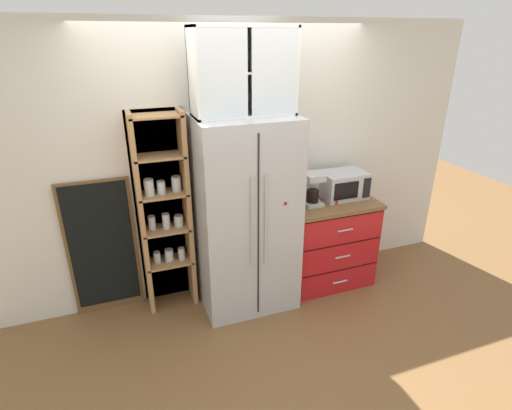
{
  "coord_description": "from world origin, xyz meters",
  "views": [
    {
      "loc": [
        -1.04,
        -3.1,
        2.42
      ],
      "look_at": [
        0.1,
        0.02,
        0.99
      ],
      "focal_mm": 28.12,
      "sensor_mm": 36.0,
      "label": 1
    }
  ],
  "objects_px": {
    "microwave": "(343,185)",
    "chalkboard_menu": "(102,248)",
    "mug_sage": "(299,204)",
    "coffee_maker": "(311,188)",
    "bottle_clear": "(332,190)",
    "refrigerator": "(246,216)",
    "mug_red": "(335,198)"
  },
  "relations": [
    {
      "from": "microwave",
      "to": "chalkboard_menu",
      "type": "bearing_deg",
      "value": 174.62
    },
    {
      "from": "mug_sage",
      "to": "chalkboard_menu",
      "type": "height_order",
      "value": "chalkboard_menu"
    },
    {
      "from": "coffee_maker",
      "to": "bottle_clear",
      "type": "distance_m",
      "value": 0.22
    },
    {
      "from": "refrigerator",
      "to": "mug_sage",
      "type": "xyz_separation_m",
      "value": [
        0.52,
        -0.03,
        0.05
      ]
    },
    {
      "from": "bottle_clear",
      "to": "refrigerator",
      "type": "bearing_deg",
      "value": -177.97
    },
    {
      "from": "refrigerator",
      "to": "mug_red",
      "type": "relative_size",
      "value": 15.29
    },
    {
      "from": "microwave",
      "to": "chalkboard_menu",
      "type": "height_order",
      "value": "chalkboard_menu"
    },
    {
      "from": "refrigerator",
      "to": "mug_sage",
      "type": "bearing_deg",
      "value": -2.82
    },
    {
      "from": "mug_sage",
      "to": "chalkboard_menu",
      "type": "relative_size",
      "value": 0.09
    },
    {
      "from": "bottle_clear",
      "to": "chalkboard_menu",
      "type": "distance_m",
      "value": 2.2
    },
    {
      "from": "coffee_maker",
      "to": "mug_red",
      "type": "bearing_deg",
      "value": -19.6
    },
    {
      "from": "bottle_clear",
      "to": "mug_sage",
      "type": "bearing_deg",
      "value": -171.26
    },
    {
      "from": "mug_red",
      "to": "bottle_clear",
      "type": "distance_m",
      "value": 0.09
    },
    {
      "from": "mug_red",
      "to": "chalkboard_menu",
      "type": "bearing_deg",
      "value": 171.09
    },
    {
      "from": "mug_sage",
      "to": "mug_red",
      "type": "bearing_deg",
      "value": -1.18
    },
    {
      "from": "mug_sage",
      "to": "coffee_maker",
      "type": "bearing_deg",
      "value": 24.2
    },
    {
      "from": "microwave",
      "to": "mug_sage",
      "type": "distance_m",
      "value": 0.55
    },
    {
      "from": "coffee_maker",
      "to": "mug_sage",
      "type": "height_order",
      "value": "coffee_maker"
    },
    {
      "from": "mug_red",
      "to": "chalkboard_menu",
      "type": "xyz_separation_m",
      "value": [
        -2.15,
        0.34,
        -0.3
      ]
    },
    {
      "from": "mug_sage",
      "to": "chalkboard_menu",
      "type": "distance_m",
      "value": 1.83
    },
    {
      "from": "coffee_maker",
      "to": "mug_sage",
      "type": "bearing_deg",
      "value": -155.8
    },
    {
      "from": "mug_sage",
      "to": "microwave",
      "type": "bearing_deg",
      "value": 11.98
    },
    {
      "from": "refrigerator",
      "to": "microwave",
      "type": "xyz_separation_m",
      "value": [
        1.05,
        0.09,
        0.14
      ]
    },
    {
      "from": "microwave",
      "to": "mug_red",
      "type": "height_order",
      "value": "microwave"
    },
    {
      "from": "coffee_maker",
      "to": "bottle_clear",
      "type": "xyz_separation_m",
      "value": [
        0.22,
        -0.01,
        -0.04
      ]
    },
    {
      "from": "mug_sage",
      "to": "bottle_clear",
      "type": "xyz_separation_m",
      "value": [
        0.37,
        0.06,
        0.07
      ]
    },
    {
      "from": "microwave",
      "to": "bottle_clear",
      "type": "xyz_separation_m",
      "value": [
        -0.16,
        -0.05,
        -0.02
      ]
    },
    {
      "from": "bottle_clear",
      "to": "microwave",
      "type": "bearing_deg",
      "value": 19.45
    },
    {
      "from": "refrigerator",
      "to": "microwave",
      "type": "distance_m",
      "value": 1.06
    },
    {
      "from": "refrigerator",
      "to": "coffee_maker",
      "type": "height_order",
      "value": "refrigerator"
    },
    {
      "from": "mug_red",
      "to": "bottle_clear",
      "type": "bearing_deg",
      "value": 91.46
    },
    {
      "from": "microwave",
      "to": "mug_red",
      "type": "bearing_deg",
      "value": -141.99
    }
  ]
}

